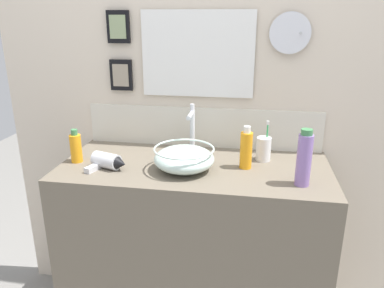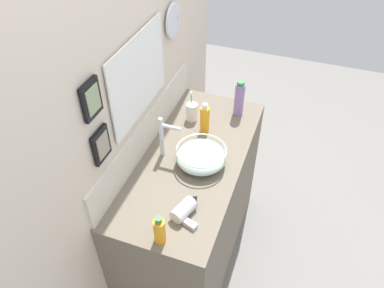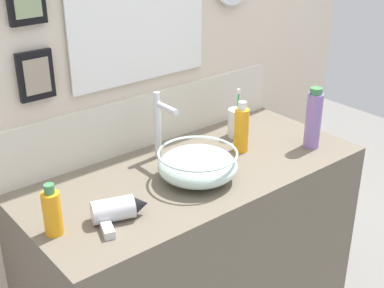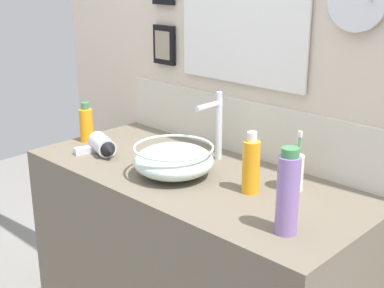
# 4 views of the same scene
# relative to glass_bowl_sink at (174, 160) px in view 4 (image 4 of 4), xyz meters

# --- Properties ---
(back_panel) EXTENTS (2.09, 0.10, 2.52)m
(back_panel) POSITION_rel_glass_bowl_sink_xyz_m (0.03, 0.36, 0.28)
(back_panel) COLOR beige
(back_panel) RESTS_ON ground
(glass_bowl_sink) EXTENTS (0.26, 0.26, 0.10)m
(glass_bowl_sink) POSITION_rel_glass_bowl_sink_xyz_m (0.00, 0.00, 0.00)
(glass_bowl_sink) COLOR silver
(glass_bowl_sink) RESTS_ON vanity_counter
(faucet) EXTENTS (0.02, 0.12, 0.24)m
(faucet) POSITION_rel_glass_bowl_sink_xyz_m (0.00, 0.20, 0.09)
(faucet) COLOR silver
(faucet) RESTS_ON vanity_counter
(hair_drier) EXTENTS (0.18, 0.14, 0.07)m
(hair_drier) POSITION_rel_glass_bowl_sink_xyz_m (-0.33, -0.04, -0.02)
(hair_drier) COLOR silver
(hair_drier) RESTS_ON vanity_counter
(toothbrush_cup) EXTENTS (0.07, 0.07, 0.19)m
(toothbrush_cup) POSITION_rel_glass_bowl_sink_xyz_m (0.34, 0.17, 0.00)
(toothbrush_cup) COLOR white
(toothbrush_cup) RESTS_ON vanity_counter
(shampoo_bottle) EXTENTS (0.05, 0.05, 0.15)m
(shampoo_bottle) POSITION_rel_glass_bowl_sink_xyz_m (-0.50, 0.02, 0.02)
(shampoo_bottle) COLOR orange
(shampoo_bottle) RESTS_ON vanity_counter
(lotion_bottle) EXTENTS (0.06, 0.06, 0.23)m
(lotion_bottle) POSITION_rel_glass_bowl_sink_xyz_m (0.49, -0.07, 0.06)
(lotion_bottle) COLOR #8C6BB2
(lotion_bottle) RESTS_ON vanity_counter
(spray_bottle) EXTENTS (0.05, 0.05, 0.19)m
(spray_bottle) POSITION_rel_glass_bowl_sink_xyz_m (0.26, 0.07, 0.03)
(spray_bottle) COLOR orange
(spray_bottle) RESTS_ON vanity_counter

